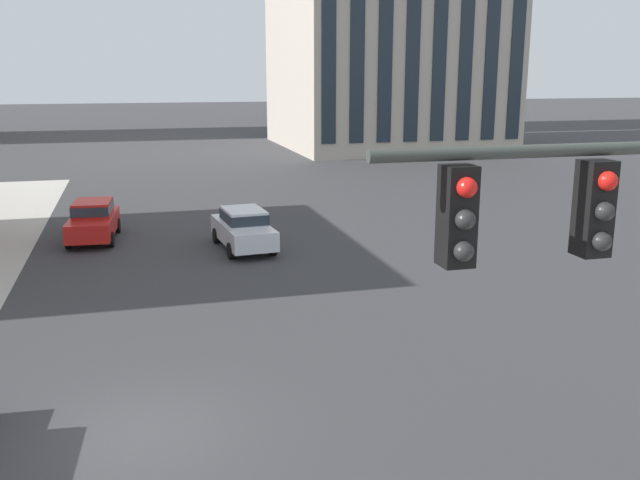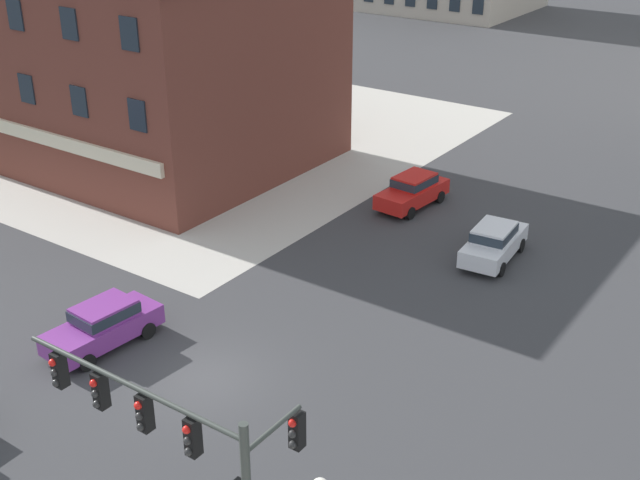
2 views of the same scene
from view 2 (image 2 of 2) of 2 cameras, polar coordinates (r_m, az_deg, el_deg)
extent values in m
plane|color=#38383A|center=(29.20, -7.94, -9.48)|extent=(320.00, 320.00, 0.00)
cube|color=#B7B2A8|center=(54.88, -9.35, 7.51)|extent=(32.00, 32.00, 0.02)
cylinder|color=#383D38|center=(18.20, -13.14, -9.74)|extent=(6.39, 0.12, 0.12)
cylinder|color=#383D38|center=(17.07, -3.26, -12.95)|extent=(0.11, 1.80, 0.11)
cube|color=black|center=(17.44, -8.82, -13.34)|extent=(0.28, 0.28, 0.90)
sphere|color=red|center=(17.18, -9.25, -12.87)|extent=(0.18, 0.18, 0.18)
sphere|color=#282828|center=(17.35, -9.19, -13.60)|extent=(0.18, 0.18, 0.18)
sphere|color=#282828|center=(17.53, -9.12, -14.31)|extent=(0.18, 0.18, 0.18)
cube|color=black|center=(18.26, -12.06, -11.63)|extent=(0.28, 0.28, 0.90)
sphere|color=red|center=(18.01, -12.52, -11.15)|extent=(0.18, 0.18, 0.18)
sphere|color=#282828|center=(18.18, -12.43, -11.86)|extent=(0.18, 0.18, 0.18)
sphere|color=#282828|center=(18.35, -12.35, -12.56)|extent=(0.18, 0.18, 0.18)
cube|color=black|center=(19.15, -14.98, -10.04)|extent=(0.28, 0.28, 0.90)
sphere|color=red|center=(18.91, -15.45, -9.56)|extent=(0.18, 0.18, 0.18)
sphere|color=#282828|center=(19.07, -15.35, -10.25)|extent=(0.18, 0.18, 0.18)
sphere|color=#282828|center=(19.23, -15.25, -10.93)|extent=(0.18, 0.18, 0.18)
cube|color=black|center=(20.09, -17.61, -8.57)|extent=(0.28, 0.28, 0.90)
sphere|color=red|center=(19.86, -18.08, -8.09)|extent=(0.18, 0.18, 0.18)
sphere|color=#282828|center=(20.01, -17.97, -8.76)|extent=(0.18, 0.18, 0.18)
sphere|color=#282828|center=(20.17, -17.86, -9.42)|extent=(0.18, 0.18, 0.18)
cube|color=black|center=(17.90, -1.60, -13.04)|extent=(0.28, 0.28, 0.90)
sphere|color=red|center=(17.63, -1.93, -12.59)|extent=(0.18, 0.18, 0.18)
sphere|color=#282828|center=(17.80, -1.91, -13.30)|extent=(0.18, 0.18, 0.18)
sphere|color=#282828|center=(17.98, -1.90, -14.00)|extent=(0.18, 0.18, 0.18)
cube|color=#7A3389|center=(31.32, -14.84, -6.01)|extent=(2.08, 4.52, 0.76)
cube|color=#7A3389|center=(31.06, -14.76, -4.83)|extent=(1.65, 2.22, 0.60)
cube|color=#232D38|center=(31.06, -14.76, -4.83)|extent=(1.69, 2.31, 0.40)
cylinder|color=black|center=(30.30, -15.87, -8.16)|extent=(0.27, 0.65, 0.64)
cylinder|color=black|center=(31.51, -17.66, -7.01)|extent=(0.27, 0.65, 0.64)
cylinder|color=black|center=(31.60, -11.88, -6.17)|extent=(0.27, 0.65, 0.64)
cylinder|color=black|center=(32.78, -13.75, -5.15)|extent=(0.27, 0.65, 0.64)
cube|color=silver|center=(37.34, 11.98, -0.34)|extent=(2.13, 4.54, 0.76)
cube|color=silver|center=(36.92, 11.99, 0.52)|extent=(1.67, 2.23, 0.60)
cube|color=#232D38|center=(36.92, 11.99, 0.52)|extent=(1.72, 2.32, 0.40)
cylinder|color=black|center=(38.91, 11.43, 0.18)|extent=(0.27, 0.66, 0.64)
cylinder|color=black|center=(38.48, 13.76, -0.36)|extent=(0.27, 0.66, 0.64)
cylinder|color=black|center=(36.57, 9.99, -1.40)|extent=(0.27, 0.66, 0.64)
cylinder|color=black|center=(36.12, 12.46, -1.99)|extent=(0.27, 0.66, 0.64)
cube|color=red|center=(42.29, 6.41, 3.20)|extent=(2.12, 4.53, 0.76)
cube|color=red|center=(42.15, 6.57, 4.12)|extent=(1.67, 2.23, 0.60)
cube|color=#232D38|center=(42.15, 6.57, 4.12)|extent=(1.71, 2.32, 0.40)
cylinder|color=black|center=(40.96, 6.28, 1.87)|extent=(0.27, 0.66, 0.64)
cylinder|color=black|center=(41.82, 4.39, 2.47)|extent=(0.27, 0.66, 0.64)
cylinder|color=black|center=(43.09, 8.32, 2.98)|extent=(0.27, 0.66, 0.64)
cylinder|color=black|center=(43.91, 6.48, 3.53)|extent=(0.27, 0.66, 0.64)
cube|color=brown|center=(51.25, -14.24, 12.27)|extent=(24.19, 15.02, 11.13)
cube|color=beige|center=(47.40, -20.82, 7.31)|extent=(22.98, 0.24, 0.70)
cube|color=#1E2833|center=(45.19, -19.70, 9.85)|extent=(1.10, 0.08, 1.50)
cube|color=#1E2833|center=(42.06, -16.39, 9.22)|extent=(1.10, 0.08, 1.50)
cube|color=#1E2833|center=(39.08, -12.57, 8.44)|extent=(1.10, 0.08, 1.50)
cube|color=#1E2833|center=(44.43, -20.42, 14.44)|extent=(1.10, 0.08, 1.50)
cube|color=#1E2833|center=(41.24, -17.03, 14.16)|extent=(1.10, 0.08, 1.50)
cube|color=#1E2833|center=(38.20, -13.11, 13.76)|extent=(1.10, 0.08, 1.50)
camera|label=1|loc=(19.71, -35.83, -9.16)|focal=39.11mm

